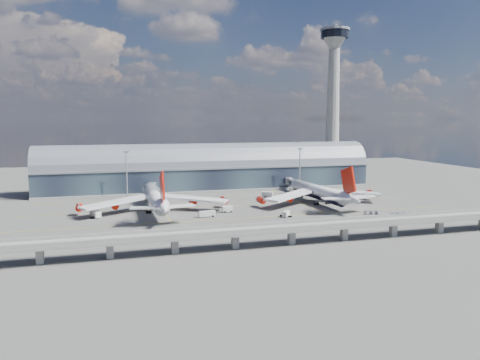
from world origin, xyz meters
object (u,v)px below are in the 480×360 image
object	(u,v)px
service_truck_2	(207,214)
control_tower	(333,105)
airliner_right	(320,193)
service_truck_0	(95,214)
floodlight_mast_left	(127,174)
service_truck_1	(228,209)
cargo_train_0	(175,237)
service_truck_3	(286,214)
service_truck_4	(293,190)
floodlight_mast_right	(300,168)
cargo_train_1	(404,215)
airliner_left	(155,199)
service_truck_5	(268,194)
cargo_train_2	(373,212)

from	to	relation	value
service_truck_2	control_tower	bearing A→B (deg)	-51.78
airliner_right	service_truck_0	xyz separation A→B (m)	(-108.75, -3.30, -4.09)
floodlight_mast_left	service_truck_0	xyz separation A→B (m)	(-15.64, -45.69, -12.01)
service_truck_1	cargo_train_0	size ratio (longest dim) A/B	0.42
service_truck_3	service_truck_4	xyz separation A→B (m)	(27.99, 60.70, 0.36)
floodlight_mast_right	cargo_train_0	xyz separation A→B (m)	(-87.41, -92.98, -12.66)
control_tower	service_truck_3	xyz separation A→B (m)	(-70.24, -95.59, -50.33)
airliner_right	cargo_train_1	xyz separation A→B (m)	(20.87, -40.00, -4.69)
service_truck_0	airliner_right	bearing A→B (deg)	-20.64
airliner_left	service_truck_2	bearing A→B (deg)	-39.53
control_tower	service_truck_4	distance (m)	74.16
airliner_right	service_truck_5	world-z (taller)	airliner_right
airliner_left	service_truck_5	distance (m)	68.64
service_truck_1	service_truck_4	xyz separation A→B (m)	(50.01, 43.65, 0.30)
service_truck_2	service_truck_0	bearing A→B (deg)	73.56
airliner_left	cargo_train_1	bearing A→B (deg)	-22.21
service_truck_4	cargo_train_2	world-z (taller)	service_truck_4
airliner_right	floodlight_mast_right	bearing A→B (deg)	77.38
floodlight_mast_right	service_truck_2	world-z (taller)	floodlight_mast_right
control_tower	cargo_train_1	distance (m)	123.24
floodlight_mast_left	floodlight_mast_right	size ratio (longest dim) A/B	1.00
service_truck_0	cargo_train_2	size ratio (longest dim) A/B	1.03
cargo_train_0	control_tower	bearing A→B (deg)	-31.26
cargo_train_0	cargo_train_1	world-z (taller)	cargo_train_1
control_tower	airliner_left	xyz separation A→B (m)	(-124.24, -69.45, -45.25)
floodlight_mast_left	service_truck_5	xyz separation A→B (m)	(74.29, -15.92, -12.15)
service_truck_4	cargo_train_0	size ratio (longest dim) A/B	0.54
cargo_train_0	service_truck_5	bearing A→B (deg)	-24.61
control_tower	airliner_right	world-z (taller)	control_tower
service_truck_3	cargo_train_1	distance (m)	51.40
airliner_left	service_truck_4	size ratio (longest dim) A/B	12.04
service_truck_1	service_truck_5	xyz separation A→B (m)	(31.56, 34.62, 0.12)
service_truck_1	service_truck_2	world-z (taller)	service_truck_1
service_truck_1	service_truck_3	distance (m)	27.85
service_truck_0	cargo_train_0	distance (m)	55.08
control_tower	floodlight_mast_right	world-z (taller)	control_tower
service_truck_1	cargo_train_0	distance (m)	52.06
airliner_right	service_truck_5	size ratio (longest dim) A/B	11.03
service_truck_3	service_truck_4	bearing A→B (deg)	103.63
service_truck_1	cargo_train_1	distance (m)	78.04
floodlight_mast_left	service_truck_4	distance (m)	93.77
control_tower	service_truck_1	distance (m)	131.18
control_tower	cargo_train_1	world-z (taller)	control_tower
service_truck_2	service_truck_5	bearing A→B (deg)	-46.91
service_truck_2	cargo_train_1	world-z (taller)	service_truck_2
service_truck_0	service_truck_3	bearing A→B (deg)	-37.62
airliner_right	service_truck_5	distance (m)	32.75
cargo_train_1	cargo_train_2	distance (m)	13.26
floodlight_mast_left	service_truck_4	size ratio (longest dim) A/B	4.23
service_truck_0	service_truck_3	world-z (taller)	service_truck_0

